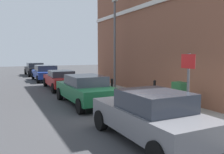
{
  "coord_description": "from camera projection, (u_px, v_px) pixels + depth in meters",
  "views": [
    {
      "loc": [
        -4.42,
        -7.94,
        2.44
      ],
      "look_at": [
        0.9,
        3.29,
        1.2
      ],
      "focal_mm": 37.91,
      "sensor_mm": 36.0,
      "label": 1
    }
  ],
  "objects": [
    {
      "name": "car_green",
      "position": [
        86.0,
        89.0,
        11.33
      ],
      "size": [
        1.96,
        4.41,
        1.4
      ],
      "rotation": [
        0.0,
        0.0,
        1.59
      ],
      "color": "#195933",
      "rests_on": "ground"
    },
    {
      "name": "ground",
      "position": [
        127.0,
        116.0,
        9.27
      ],
      "size": [
        80.0,
        80.0,
        0.0
      ],
      "primitive_type": "plane",
      "color": "#38383A"
    },
    {
      "name": "sidewalk",
      "position": [
        107.0,
        90.0,
        15.42
      ],
      "size": [
        2.8,
        30.0,
        0.15
      ],
      "primitive_type": "cube",
      "color": "gray",
      "rests_on": "ground"
    },
    {
      "name": "car_grey",
      "position": [
        150.0,
        115.0,
        6.5
      ],
      "size": [
        1.88,
        4.07,
        1.44
      ],
      "rotation": [
        0.0,
        0.0,
        1.59
      ],
      "color": "slate",
      "rests_on": "ground"
    },
    {
      "name": "car_black",
      "position": [
        35.0,
        69.0,
        26.42
      ],
      "size": [
        1.96,
        4.4,
        1.4
      ],
      "rotation": [
        0.0,
        0.0,
        1.59
      ],
      "color": "black",
      "rests_on": "ground"
    },
    {
      "name": "car_red",
      "position": [
        61.0,
        79.0,
        16.24
      ],
      "size": [
        1.85,
        4.41,
        1.28
      ],
      "rotation": [
        0.0,
        0.0,
        1.56
      ],
      "color": "maroon",
      "rests_on": "ground"
    },
    {
      "name": "utility_cabinet",
      "position": [
        179.0,
        97.0,
        9.51
      ],
      "size": [
        0.46,
        0.61,
        1.15
      ],
      "color": "#1E4C28",
      "rests_on": "sidewalk"
    },
    {
      "name": "bollard_far_kerb",
      "position": [
        112.0,
        88.0,
        11.96
      ],
      "size": [
        0.14,
        0.14,
        1.04
      ],
      "color": "black",
      "rests_on": "sidewalk"
    },
    {
      "name": "lamppost",
      "position": [
        115.0,
        40.0,
        14.98
      ],
      "size": [
        0.2,
        0.44,
        5.72
      ],
      "color": "#59595B",
      "rests_on": "sidewalk"
    },
    {
      "name": "car_blue",
      "position": [
        45.0,
        72.0,
        21.17
      ],
      "size": [
        1.97,
        4.27,
        1.4
      ],
      "rotation": [
        0.0,
        0.0,
        1.57
      ],
      "color": "navy",
      "rests_on": "ground"
    },
    {
      "name": "street_sign",
      "position": [
        188.0,
        79.0,
        7.33
      ],
      "size": [
        0.08,
        0.6,
        2.3
      ],
      "color": "#59595B",
      "rests_on": "sidewalk"
    },
    {
      "name": "bollard_near_cabinet",
      "position": [
        154.0,
        90.0,
        11.22
      ],
      "size": [
        0.14,
        0.14,
        1.04
      ],
      "color": "black",
      "rests_on": "sidewalk"
    },
    {
      "name": "corner_building",
      "position": [
        183.0,
        23.0,
        15.72
      ],
      "size": [
        7.12,
        12.99,
        8.93
      ],
      "color": "brown",
      "rests_on": "ground"
    }
  ]
}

